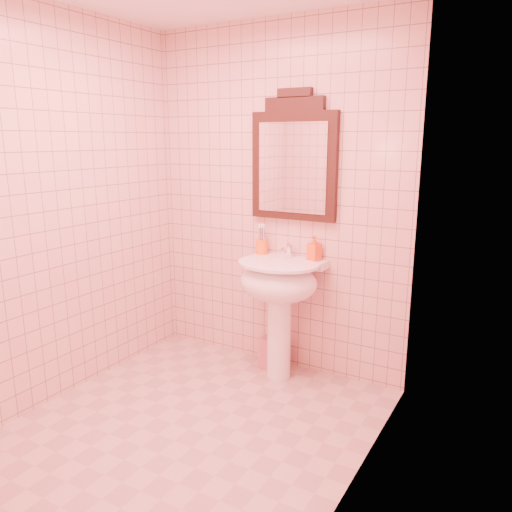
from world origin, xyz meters
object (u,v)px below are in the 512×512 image
Objects in this scene: pedestal_sink at (279,290)px; toothbrush_cup at (262,247)px; soap_dispenser at (314,248)px; towel at (273,354)px; mirror at (294,160)px.

pedestal_sink is 4.33× the size of toothbrush_cup.
soap_dispenser is 0.72× the size of towel.
mirror is 0.67m from toothbrush_cup.
toothbrush_cup is at bearing 158.08° from towel.
mirror is (-0.00, 0.20, 0.89)m from pedestal_sink.
soap_dispenser is (0.41, 0.02, 0.03)m from toothbrush_cup.
toothbrush_cup is at bearing -162.06° from soap_dispenser.
towel is (-0.09, 0.10, -0.54)m from pedestal_sink.
toothbrush_cup reaches higher than towel.
towel is at bearing -21.92° from toothbrush_cup.
toothbrush_cup is at bearing 146.22° from pedestal_sink.
toothbrush_cup is (-0.22, 0.15, 0.26)m from pedestal_sink.
pedestal_sink reaches higher than towel.
toothbrush_cup is 0.81m from towel.
pedestal_sink is 0.38m from soap_dispenser.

